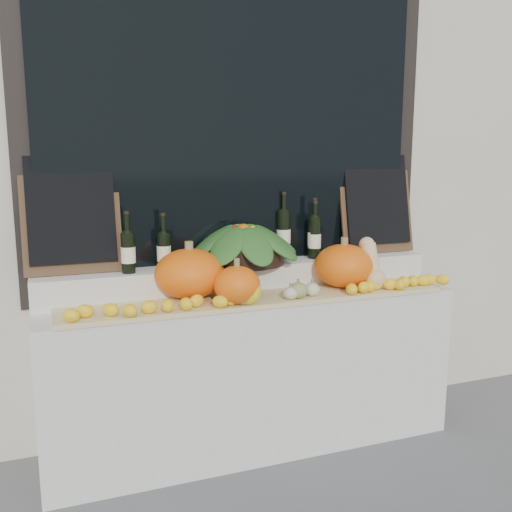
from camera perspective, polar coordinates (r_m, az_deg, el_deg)
storefront_facade at (r=3.81m, az=-4.44°, el=19.04°), size 7.00×0.94×4.50m
display_sill at (r=3.32m, az=-0.46°, el=-11.41°), size 2.30×0.55×0.88m
rear_tier at (r=3.30m, az=-1.37°, el=-2.07°), size 2.30×0.25×0.16m
straw_bedding at (r=3.06m, az=0.33°, el=-4.35°), size 2.10×0.32×0.02m
pumpkin_left at (r=3.03m, az=-6.66°, el=-1.75°), size 0.42×0.42×0.26m
pumpkin_right at (r=3.30m, az=8.76°, el=-0.97°), size 0.42×0.42×0.25m
pumpkin_center at (r=2.91m, az=-1.92°, el=-2.91°), size 0.30×0.30×0.20m
butternut_squash at (r=3.31m, az=11.48°, el=-0.96°), size 0.13×0.20×0.28m
decorative_gourds at (r=2.95m, az=1.06°, el=-3.58°), size 0.50×0.15×0.16m
lemon_heap at (r=2.95m, az=1.09°, el=-4.03°), size 2.20×0.16×0.06m
produce_bowl at (r=3.25m, az=-1.24°, el=1.22°), size 0.70×0.70×0.24m
wine_bottle_far_left at (r=3.07m, az=-12.67°, el=0.40°), size 0.08×0.08×0.33m
wine_bottle_near_left at (r=3.14m, az=-9.20°, el=0.54°), size 0.08×0.08×0.31m
wine_bottle_tall at (r=3.42m, az=2.77°, el=2.22°), size 0.08×0.08×0.40m
wine_bottle_near_right at (r=3.44m, az=5.82°, el=1.93°), size 0.08×0.08×0.36m
wine_bottle_far_right at (r=3.43m, az=5.88°, el=1.77°), size 0.08×0.08×0.34m
chalkboard_left at (r=3.13m, az=-17.99°, el=4.15°), size 0.50×0.15×0.61m
chalkboard_right at (r=3.69m, az=11.94°, el=5.32°), size 0.50×0.15×0.61m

